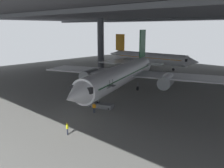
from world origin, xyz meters
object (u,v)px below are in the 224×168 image
boarding_stairs (101,103)px  airplane_distant (148,58)px  crew_worker_near_nose (67,128)px  airplane_main (122,75)px  crew_worker_by_stairs (94,107)px

boarding_stairs → airplane_distant: airplane_distant is taller
crew_worker_near_nose → boarding_stairs: bearing=114.3°
airplane_main → airplane_distant: bearing=116.4°
airplane_main → boarding_stairs: bearing=-66.6°
airplane_distant → airplane_main: bearing=-63.6°
boarding_stairs → crew_worker_near_nose: size_ratio=2.93×
airplane_main → crew_worker_near_nose: 23.09m
crew_worker_by_stairs → airplane_distant: (-20.57, 43.21, 2.43)m
boarding_stairs → airplane_main: bearing=113.4°
airplane_main → crew_worker_near_nose: size_ratio=23.66×
airplane_distant → crew_worker_by_stairs: bearing=-64.5°
airplane_main → crew_worker_by_stairs: airplane_main is taller
airplane_main → crew_worker_near_nose: (9.29, -20.97, -2.70)m
airplane_main → airplane_distant: airplane_main is taller
crew_worker_near_nose → airplane_distant: bearing=115.4°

